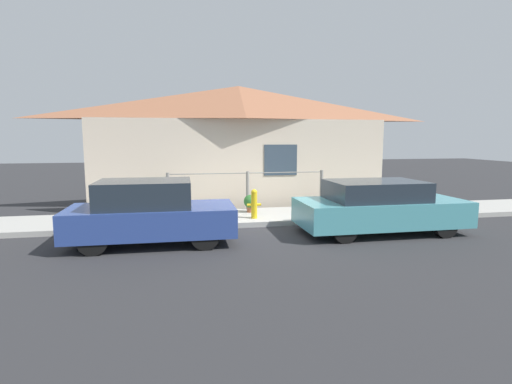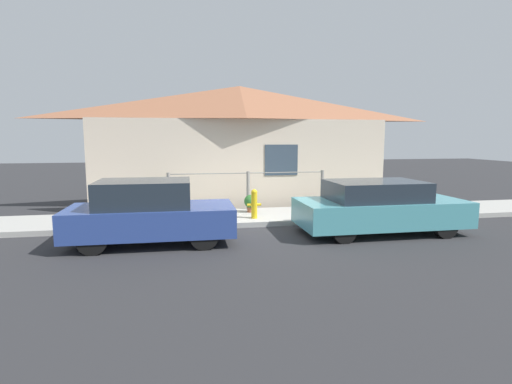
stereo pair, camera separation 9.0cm
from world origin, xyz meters
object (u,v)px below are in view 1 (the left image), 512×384
Objects in this scene: car_left at (150,213)px; car_right at (379,207)px; fire_hydrant at (254,203)px; potted_plant_near_hydrant at (250,202)px; potted_plant_corner at (327,200)px; potted_plant_by_fence at (165,203)px.

car_left is 0.89× the size of car_right.
fire_hydrant is 1.53× the size of potted_plant_near_hydrant.
potted_plant_near_hydrant is 2.36m from potted_plant_corner.
car_left is 3.76m from potted_plant_near_hydrant.
car_left is at bearing -136.48° from potted_plant_near_hydrant.
fire_hydrant is at bearing -93.94° from potted_plant_near_hydrant.
fire_hydrant is at bearing -19.27° from potted_plant_by_fence.
potted_plant_corner is (2.35, -0.12, 0.01)m from potted_plant_near_hydrant.
potted_plant_near_hydrant is at bearing 86.06° from fire_hydrant.
potted_plant_by_fence is (-2.46, -0.07, 0.08)m from potted_plant_near_hydrant.
potted_plant_by_fence is at bearing 160.73° from fire_hydrant.
fire_hydrant is at bearing 149.64° from car_right.
potted_plant_near_hydrant is (2.72, 2.58, -0.26)m from car_left.
car_left is at bearing -154.08° from potted_plant_corner.
potted_plant_by_fence reaches higher than potted_plant_near_hydrant.
potted_plant_corner is (5.07, 2.47, -0.25)m from car_left.
car_left is 2.53m from potted_plant_by_fence.
fire_hydrant reaches higher than potted_plant_near_hydrant.
car_left is 5.35× the size of potted_plant_by_fence.
potted_plant_corner is at bearing -2.82° from potted_plant_near_hydrant.
car_right is at bearing -30.62° from fire_hydrant.
car_right reaches higher than potted_plant_by_fence.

